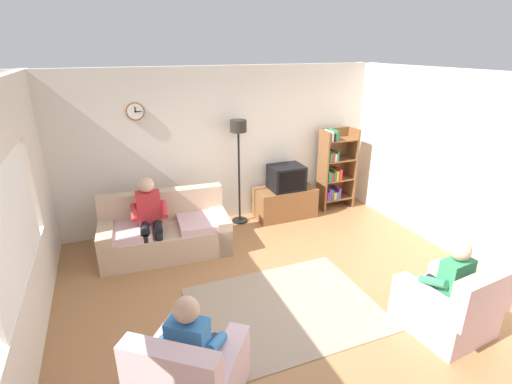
{
  "coord_description": "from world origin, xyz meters",
  "views": [
    {
      "loc": [
        -1.87,
        -3.57,
        2.99
      ],
      "look_at": [
        -0.05,
        1.01,
        1.08
      ],
      "focal_mm": 26.53,
      "sensor_mm": 36.0,
      "label": 1
    }
  ],
  "objects_px": {
    "person_on_couch": "(150,215)",
    "person_in_left_armchair": "(194,342)",
    "couch": "(166,233)",
    "tv": "(286,177)",
    "armchair_near_window": "(192,377)",
    "floor_lamp": "(239,144)",
    "person_in_right_armchair": "(446,279)",
    "tv_stand": "(285,202)",
    "armchair_near_bookshelf": "(448,308)",
    "bookshelf": "(334,170)"
  },
  "relations": [
    {
      "from": "person_in_left_armchair",
      "to": "person_in_right_armchair",
      "type": "xyz_separation_m",
      "value": [
        2.79,
        -0.1,
        0.0
      ]
    },
    {
      "from": "tv_stand",
      "to": "floor_lamp",
      "type": "distance_m",
      "value": 1.46
    },
    {
      "from": "tv",
      "to": "armchair_near_window",
      "type": "bearing_deg",
      "value": -127.35
    },
    {
      "from": "floor_lamp",
      "to": "person_in_right_armchair",
      "type": "distance_m",
      "value": 3.73
    },
    {
      "from": "couch",
      "to": "floor_lamp",
      "type": "bearing_deg",
      "value": 22.75
    },
    {
      "from": "floor_lamp",
      "to": "person_in_left_armchair",
      "type": "height_order",
      "value": "floor_lamp"
    },
    {
      "from": "person_on_couch",
      "to": "armchair_near_bookshelf",
      "type": "bearing_deg",
      "value": -44.72
    },
    {
      "from": "tv_stand",
      "to": "armchair_near_window",
      "type": "xyz_separation_m",
      "value": [
        -2.5,
        -3.3,
        0.01
      ]
    },
    {
      "from": "tv",
      "to": "armchair_near_window",
      "type": "relative_size",
      "value": 0.51
    },
    {
      "from": "person_on_couch",
      "to": "person_in_right_armchair",
      "type": "distance_m",
      "value": 3.93
    },
    {
      "from": "tv",
      "to": "armchair_near_bookshelf",
      "type": "relative_size",
      "value": 0.63
    },
    {
      "from": "armchair_near_bookshelf",
      "to": "couch",
      "type": "bearing_deg",
      "value": 131.96
    },
    {
      "from": "tv_stand",
      "to": "floor_lamp",
      "type": "relative_size",
      "value": 0.59
    },
    {
      "from": "armchair_near_window",
      "to": "person_on_couch",
      "type": "height_order",
      "value": "person_on_couch"
    },
    {
      "from": "armchair_near_bookshelf",
      "to": "bookshelf",
      "type": "bearing_deg",
      "value": 78.39
    },
    {
      "from": "person_on_couch",
      "to": "person_in_right_armchair",
      "type": "xyz_separation_m",
      "value": [
        2.83,
        -2.72,
        -0.09
      ]
    },
    {
      "from": "armchair_near_window",
      "to": "armchair_near_bookshelf",
      "type": "bearing_deg",
      "value": -2.36
    },
    {
      "from": "armchair_near_window",
      "to": "person_in_right_armchair",
      "type": "height_order",
      "value": "person_in_right_armchair"
    },
    {
      "from": "tv_stand",
      "to": "person_in_left_armchair",
      "type": "bearing_deg",
      "value": -127.14
    },
    {
      "from": "couch",
      "to": "armchair_near_bookshelf",
      "type": "height_order",
      "value": "same"
    },
    {
      "from": "person_on_couch",
      "to": "person_in_left_armchair",
      "type": "relative_size",
      "value": 1.11
    },
    {
      "from": "person_in_right_armchair",
      "to": "bookshelf",
      "type": "bearing_deg",
      "value": 77.94
    },
    {
      "from": "floor_lamp",
      "to": "person_on_couch",
      "type": "height_order",
      "value": "floor_lamp"
    },
    {
      "from": "couch",
      "to": "person_in_right_armchair",
      "type": "bearing_deg",
      "value": -47.25
    },
    {
      "from": "armchair_near_window",
      "to": "person_on_couch",
      "type": "bearing_deg",
      "value": 89.73
    },
    {
      "from": "tv_stand",
      "to": "person_in_right_armchair",
      "type": "bearing_deg",
      "value": -84.09
    },
    {
      "from": "bookshelf",
      "to": "armchair_near_bookshelf",
      "type": "xyz_separation_m",
      "value": [
        -0.72,
        -3.48,
        -0.48
      ]
    },
    {
      "from": "person_in_left_armchair",
      "to": "person_in_right_armchair",
      "type": "height_order",
      "value": "same"
    },
    {
      "from": "floor_lamp",
      "to": "armchair_near_window",
      "type": "bearing_deg",
      "value": -115.75
    },
    {
      "from": "bookshelf",
      "to": "person_in_left_armchair",
      "type": "distance_m",
      "value": 4.82
    },
    {
      "from": "floor_lamp",
      "to": "person_on_couch",
      "type": "xyz_separation_m",
      "value": [
        -1.62,
        -0.7,
        -0.75
      ]
    },
    {
      "from": "couch",
      "to": "person_in_left_armchair",
      "type": "height_order",
      "value": "person_in_left_armchair"
    },
    {
      "from": "tv_stand",
      "to": "floor_lamp",
      "type": "height_order",
      "value": "floor_lamp"
    },
    {
      "from": "tv_stand",
      "to": "bookshelf",
      "type": "height_order",
      "value": "bookshelf"
    },
    {
      "from": "bookshelf",
      "to": "couch",
      "type": "bearing_deg",
      "value": -170.43
    },
    {
      "from": "person_on_couch",
      "to": "tv_stand",
      "type": "bearing_deg",
      "value": 13.66
    },
    {
      "from": "person_in_left_armchair",
      "to": "person_in_right_armchair",
      "type": "bearing_deg",
      "value": -2.05
    },
    {
      "from": "couch",
      "to": "tv_stand",
      "type": "xyz_separation_m",
      "value": [
        2.27,
        0.49,
        -0.04
      ]
    },
    {
      "from": "bookshelf",
      "to": "person_in_left_armchair",
      "type": "height_order",
      "value": "bookshelf"
    },
    {
      "from": "floor_lamp",
      "to": "couch",
      "type": "bearing_deg",
      "value": -157.25
    },
    {
      "from": "couch",
      "to": "person_in_left_armchair",
      "type": "bearing_deg",
      "value": -93.56
    },
    {
      "from": "person_in_left_armchair",
      "to": "armchair_near_bookshelf",
      "type": "bearing_deg",
      "value": -3.86
    },
    {
      "from": "person_on_couch",
      "to": "person_in_right_armchair",
      "type": "relative_size",
      "value": 1.11
    },
    {
      "from": "person_in_left_armchair",
      "to": "armchair_near_window",
      "type": "bearing_deg",
      "value": -127.15
    },
    {
      "from": "armchair_near_bookshelf",
      "to": "person_in_left_armchair",
      "type": "height_order",
      "value": "person_in_left_armchair"
    },
    {
      "from": "tv",
      "to": "person_on_couch",
      "type": "bearing_deg",
      "value": -166.87
    },
    {
      "from": "tv_stand",
      "to": "armchair_near_bookshelf",
      "type": "distance_m",
      "value": 3.43
    },
    {
      "from": "person_on_couch",
      "to": "person_in_left_armchair",
      "type": "bearing_deg",
      "value": -89.1
    },
    {
      "from": "tv_stand",
      "to": "armchair_near_window",
      "type": "bearing_deg",
      "value": -127.14
    },
    {
      "from": "couch",
      "to": "tv_stand",
      "type": "distance_m",
      "value": 2.33
    }
  ]
}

